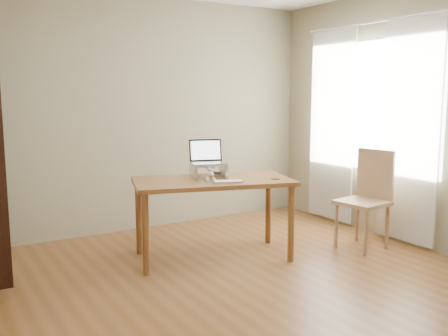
# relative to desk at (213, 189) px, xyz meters

# --- Properties ---
(room) EXTENTS (4.04, 4.54, 2.64)m
(room) POSITION_rel_desk_xyz_m (-0.02, -0.90, 0.65)
(room) COLOR brown
(room) RESTS_ON ground
(curtains) EXTENTS (0.03, 1.90, 2.25)m
(curtains) POSITION_rel_desk_xyz_m (1.87, -0.12, 0.51)
(curtains) COLOR white
(curtains) RESTS_ON ground
(desk) EXTENTS (1.59, 1.09, 0.75)m
(desk) POSITION_rel_desk_xyz_m (0.00, 0.00, 0.00)
(desk) COLOR brown
(desk) RESTS_ON ground
(laptop_stand) EXTENTS (0.32, 0.25, 0.13)m
(laptop_stand) POSITION_rel_desk_xyz_m (0.00, 0.08, 0.18)
(laptop_stand) COLOR silver
(laptop_stand) RESTS_ON desk
(laptop) EXTENTS (0.36, 0.34, 0.22)m
(laptop) POSITION_rel_desk_xyz_m (0.00, 0.13, 0.28)
(laptop) COLOR silver
(laptop) RESTS_ON laptop_stand
(keyboard) EXTENTS (0.29, 0.21, 0.02)m
(keyboard) POSITION_rel_desk_xyz_m (0.03, -0.22, 0.10)
(keyboard) COLOR silver
(keyboard) RESTS_ON desk
(coaster) EXTENTS (0.09, 0.09, 0.01)m
(coaster) POSITION_rel_desk_xyz_m (0.51, -0.29, 0.10)
(coaster) COLOR #562F1D
(coaster) RESTS_ON desk
(cat) EXTENTS (0.25, 0.49, 0.16)m
(cat) POSITION_rel_desk_xyz_m (-0.00, 0.11, 0.16)
(cat) COLOR #4A423A
(cat) RESTS_ON desk
(chair) EXTENTS (0.49, 0.49, 0.98)m
(chair) POSITION_rel_desk_xyz_m (1.49, -0.52, -0.12)
(chair) COLOR #9E8155
(chair) RESTS_ON ground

